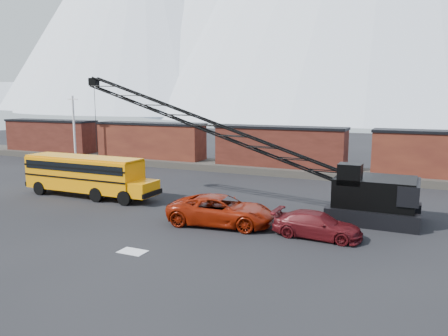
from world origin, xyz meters
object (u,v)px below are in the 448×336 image
object	(u,v)px
crawler_crane	(224,133)
school_bus	(87,174)
red_pickup	(221,210)
maroon_suv	(317,225)

from	to	relation	value
crawler_crane	school_bus	bearing A→B (deg)	-170.36
school_bus	red_pickup	size ratio (longest dim) A/B	1.77
maroon_suv	crawler_crane	bearing A→B (deg)	61.45
red_pickup	crawler_crane	bearing A→B (deg)	15.08
maroon_suv	red_pickup	bearing A→B (deg)	91.47
red_pickup	crawler_crane	xyz separation A→B (m)	(-1.86, 4.50, 4.40)
school_bus	red_pickup	bearing A→B (deg)	-11.47
maroon_suv	school_bus	bearing A→B (deg)	83.60
school_bus	crawler_crane	world-z (taller)	crawler_crane
school_bus	red_pickup	xyz separation A→B (m)	(12.93, -2.62, -0.88)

